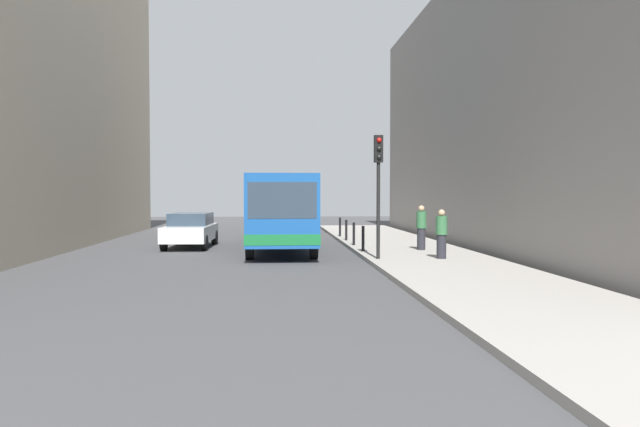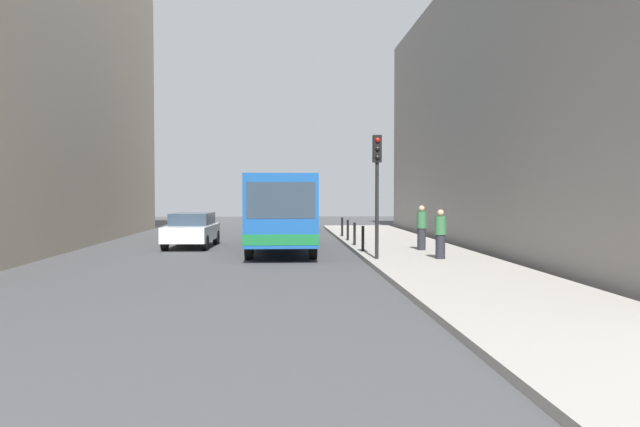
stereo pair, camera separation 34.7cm
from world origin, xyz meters
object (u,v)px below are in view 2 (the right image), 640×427
object	(u,v)px
bus	(281,208)
pedestrian_mid_sidewalk	(422,228)
car_behind_bus	(294,219)
bollard_farthest	(342,227)
traffic_light	(377,173)
bollard_far	(348,230)
bollard_mid	(355,234)
pedestrian_near_signal	(440,234)
bollard_near	(363,238)
car_beside_bus	(192,229)

from	to	relation	value
bus	pedestrian_mid_sidewalk	size ratio (longest dim) A/B	6.46
car_behind_bus	bollard_farthest	bearing A→B (deg)	110.80
traffic_light	bollard_far	bearing A→B (deg)	90.70
bollard_mid	pedestrian_near_signal	bearing A→B (deg)	-68.31
car_behind_bus	bollard_far	bearing A→B (deg)	105.24
bus	bollard_mid	world-z (taller)	bus
bollard_mid	bollard_far	bearing A→B (deg)	90.00
bollard_mid	bollard_far	world-z (taller)	same
bollard_near	bollard_far	size ratio (longest dim) A/B	1.00
car_beside_bus	pedestrian_mid_sidewalk	size ratio (longest dim) A/B	2.62
bollard_far	pedestrian_mid_sidewalk	distance (m)	5.56
bollard_farthest	pedestrian_near_signal	size ratio (longest dim) A/B	0.58
car_behind_bus	bollard_mid	bearing A→B (deg)	102.08
pedestrian_near_signal	bollard_mid	bearing A→B (deg)	-176.96
bollard_farthest	bus	bearing A→B (deg)	-120.05
bus	pedestrian_near_signal	xyz separation A→B (m)	(5.28, -5.63, -0.76)
bollard_far	pedestrian_near_signal	distance (m)	8.55
car_behind_bus	bollard_near	world-z (taller)	car_behind_bus
traffic_light	pedestrian_near_signal	size ratio (longest dim) A/B	2.50
bus	bollard_near	bearing A→B (deg)	138.30
car_beside_bus	traffic_light	distance (m)	9.85
car_beside_bus	pedestrian_mid_sidewalk	distance (m)	9.84
bus	car_beside_bus	world-z (taller)	bus
bollard_near	car_behind_bus	bearing A→B (deg)	99.14
traffic_light	pedestrian_near_signal	xyz separation A→B (m)	(2.11, -0.09, -2.04)
car_behind_bus	bollard_near	distance (m)	14.69
traffic_light	pedestrian_near_signal	world-z (taller)	traffic_light
bollard_mid	pedestrian_mid_sidewalk	size ratio (longest dim) A/B	0.56
pedestrian_near_signal	bollard_near	bearing A→B (deg)	-161.14
pedestrian_near_signal	pedestrian_mid_sidewalk	xyz separation A→B (m)	(0.09, 3.21, 0.04)
traffic_light	bollard_mid	bearing A→B (deg)	91.05
pedestrian_near_signal	pedestrian_mid_sidewalk	size ratio (longest dim) A/B	0.96
bollard_near	pedestrian_mid_sidewalk	bearing A→B (deg)	7.98
traffic_light	bollard_farthest	world-z (taller)	traffic_light
bus	bollard_farthest	world-z (taller)	bus
bus	pedestrian_near_signal	distance (m)	7.76
car_beside_bus	bollard_farthest	xyz separation A→B (m)	(6.91, 4.29, -0.16)
car_beside_bus	bollard_near	xyz separation A→B (m)	(6.91, -3.76, -0.16)
bus	bollard_farthest	size ratio (longest dim) A/B	11.61
car_beside_bus	bollard_near	size ratio (longest dim) A/B	4.71
bus	car_beside_bus	bearing A→B (deg)	-14.53
car_beside_bus	traffic_light	size ratio (longest dim) A/B	1.09
bollard_near	pedestrian_mid_sidewalk	distance (m)	2.36
car_behind_bus	bollard_far	distance (m)	9.43
bus	car_behind_bus	distance (m)	11.81
bus	bollard_far	world-z (taller)	bus
traffic_light	car_behind_bus	bearing A→B (deg)	98.01
traffic_light	bollard_farthest	distance (m)	11.10
car_beside_bus	bollard_mid	distance (m)	6.99
bollard_farthest	pedestrian_near_signal	world-z (taller)	pedestrian_near_signal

